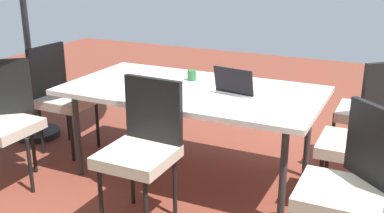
{
  "coord_description": "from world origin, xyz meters",
  "views": [
    {
      "loc": [
        -1.5,
        3.13,
        1.76
      ],
      "look_at": [
        0.0,
        0.0,
        0.61
      ],
      "focal_mm": 42.89,
      "sensor_mm": 36.0,
      "label": 1
    }
  ],
  "objects_px": {
    "chair_southwest": "(372,109)",
    "chair_north": "(142,145)",
    "dining_table": "(192,94)",
    "laptop": "(238,88)",
    "chair_west": "(364,140)",
    "cup": "(192,75)",
    "chair_east": "(62,93)",
    "chair_northwest": "(350,183)",
    "chair_northeast": "(3,117)"
  },
  "relations": [
    {
      "from": "dining_table",
      "to": "chair_northeast",
      "type": "relative_size",
      "value": 2.06
    },
    {
      "from": "chair_northwest",
      "to": "chair_northeast",
      "type": "bearing_deg",
      "value": -135.36
    },
    {
      "from": "dining_table",
      "to": "laptop",
      "type": "xyz_separation_m",
      "value": [
        -0.38,
        -0.01,
        0.1
      ]
    },
    {
      "from": "dining_table",
      "to": "chair_southwest",
      "type": "bearing_deg",
      "value": -150.48
    },
    {
      "from": "chair_west",
      "to": "dining_table",
      "type": "bearing_deg",
      "value": -92.13
    },
    {
      "from": "chair_west",
      "to": "chair_southwest",
      "type": "relative_size",
      "value": 1.0
    },
    {
      "from": "dining_table",
      "to": "chair_northeast",
      "type": "distance_m",
      "value": 1.49
    },
    {
      "from": "chair_north",
      "to": "laptop",
      "type": "distance_m",
      "value": 0.88
    },
    {
      "from": "chair_north",
      "to": "laptop",
      "type": "bearing_deg",
      "value": 64.52
    },
    {
      "from": "chair_north",
      "to": "chair_east",
      "type": "bearing_deg",
      "value": 154.07
    },
    {
      "from": "chair_west",
      "to": "chair_southwest",
      "type": "bearing_deg",
      "value": 178.44
    },
    {
      "from": "chair_north",
      "to": "chair_northwest",
      "type": "bearing_deg",
      "value": 4.15
    },
    {
      "from": "dining_table",
      "to": "cup",
      "type": "height_order",
      "value": "cup"
    },
    {
      "from": "chair_northeast",
      "to": "chair_north",
      "type": "xyz_separation_m",
      "value": [
        -1.27,
        0.0,
        0.0
      ]
    },
    {
      "from": "laptop",
      "to": "chair_west",
      "type": "bearing_deg",
      "value": -171.34
    },
    {
      "from": "dining_table",
      "to": "chair_northwest",
      "type": "distance_m",
      "value": 1.49
    },
    {
      "from": "chair_northeast",
      "to": "chair_east",
      "type": "relative_size",
      "value": 1.0
    },
    {
      "from": "cup",
      "to": "laptop",
      "type": "bearing_deg",
      "value": 157.51
    },
    {
      "from": "dining_table",
      "to": "laptop",
      "type": "distance_m",
      "value": 0.39
    },
    {
      "from": "chair_southwest",
      "to": "chair_north",
      "type": "xyz_separation_m",
      "value": [
        1.32,
        1.46,
        0.0
      ]
    },
    {
      "from": "dining_table",
      "to": "cup",
      "type": "bearing_deg",
      "value": -63.97
    },
    {
      "from": "chair_southwest",
      "to": "laptop",
      "type": "bearing_deg",
      "value": -3.75
    },
    {
      "from": "cup",
      "to": "chair_southwest",
      "type": "bearing_deg",
      "value": -159.59
    },
    {
      "from": "chair_southwest",
      "to": "chair_north",
      "type": "height_order",
      "value": "same"
    },
    {
      "from": "chair_northwest",
      "to": "chair_north",
      "type": "height_order",
      "value": "same"
    },
    {
      "from": "dining_table",
      "to": "chair_northeast",
      "type": "height_order",
      "value": "chair_northeast"
    },
    {
      "from": "laptop",
      "to": "chair_east",
      "type": "bearing_deg",
      "value": 10.08
    },
    {
      "from": "chair_west",
      "to": "chair_northeast",
      "type": "bearing_deg",
      "value": -76.66
    },
    {
      "from": "dining_table",
      "to": "chair_north",
      "type": "distance_m",
      "value": 0.74
    },
    {
      "from": "chair_west",
      "to": "chair_north",
      "type": "xyz_separation_m",
      "value": [
        1.33,
        0.73,
        0.0
      ]
    },
    {
      "from": "chair_northeast",
      "to": "cup",
      "type": "bearing_deg",
      "value": -1.66
    },
    {
      "from": "chair_northwest",
      "to": "cup",
      "type": "bearing_deg",
      "value": -168.8
    },
    {
      "from": "chair_southwest",
      "to": "cup",
      "type": "relative_size",
      "value": 11.34
    },
    {
      "from": "chair_southwest",
      "to": "chair_northwest",
      "type": "height_order",
      "value": "same"
    },
    {
      "from": "chair_northeast",
      "to": "laptop",
      "type": "xyz_separation_m",
      "value": [
        -1.66,
        -0.74,
        0.25
      ]
    },
    {
      "from": "dining_table",
      "to": "chair_east",
      "type": "distance_m",
      "value": 1.33
    },
    {
      "from": "chair_north",
      "to": "dining_table",
      "type": "bearing_deg",
      "value": 91.04
    },
    {
      "from": "laptop",
      "to": "cup",
      "type": "xyz_separation_m",
      "value": [
        0.48,
        -0.2,
        -0.0
      ]
    },
    {
      "from": "chair_northeast",
      "to": "cup",
      "type": "relative_size",
      "value": 11.34
    },
    {
      "from": "chair_north",
      "to": "chair_southwest",
      "type": "bearing_deg",
      "value": 50.71
    },
    {
      "from": "chair_northeast",
      "to": "laptop",
      "type": "distance_m",
      "value": 1.84
    },
    {
      "from": "chair_southwest",
      "to": "chair_west",
      "type": "bearing_deg",
      "value": 49.11
    },
    {
      "from": "dining_table",
      "to": "chair_north",
      "type": "height_order",
      "value": "chair_north"
    },
    {
      "from": "chair_west",
      "to": "cup",
      "type": "height_order",
      "value": "chair_west"
    },
    {
      "from": "chair_northeast",
      "to": "chair_northwest",
      "type": "bearing_deg",
      "value": -39.36
    },
    {
      "from": "chair_west",
      "to": "chair_northwest",
      "type": "xyz_separation_m",
      "value": [
        -0.0,
        0.7,
        0.0
      ]
    },
    {
      "from": "chair_east",
      "to": "laptop",
      "type": "relative_size",
      "value": 2.76
    },
    {
      "from": "chair_west",
      "to": "chair_northwest",
      "type": "relative_size",
      "value": 1.0
    },
    {
      "from": "chair_southwest",
      "to": "chair_northwest",
      "type": "relative_size",
      "value": 1.0
    },
    {
      "from": "chair_northeast",
      "to": "dining_table",
      "type": "bearing_deg",
      "value": -10.65
    }
  ]
}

